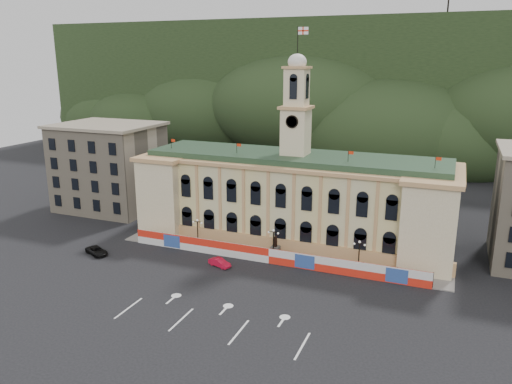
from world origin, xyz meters
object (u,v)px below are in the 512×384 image
at_px(red_sedan, 220,263).
at_px(black_suv, 97,251).
at_px(lamp_center, 273,241).
at_px(statue, 275,250).

xyz_separation_m(red_sedan, black_suv, (-21.39, -3.29, 0.01)).
distance_m(lamp_center, red_sedan, 9.49).
height_order(statue, black_suv, statue).
height_order(statue, red_sedan, statue).
bearing_deg(lamp_center, statue, 90.00).
relative_size(statue, red_sedan, 0.90).
relative_size(lamp_center, black_suv, 1.00).
xyz_separation_m(statue, red_sedan, (-6.83, -7.12, -0.55)).
height_order(statue, lamp_center, lamp_center).
height_order(lamp_center, black_suv, lamp_center).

